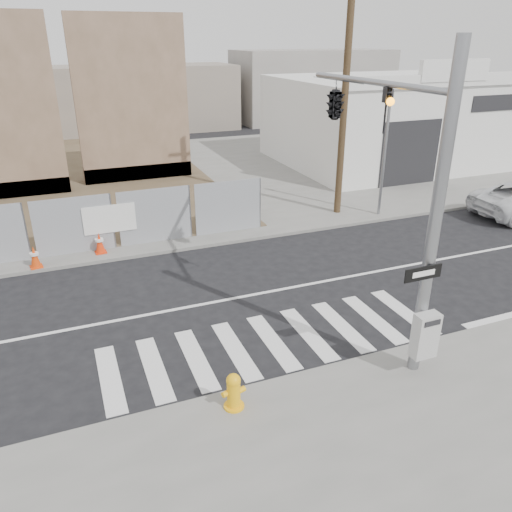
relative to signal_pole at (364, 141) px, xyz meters
name	(u,v)px	position (x,y,z in m)	size (l,w,h in m)	color
ground	(239,298)	(-2.49, 2.05, -4.78)	(100.00, 100.00, 0.00)	black
sidewalk_far	(150,180)	(-2.49, 16.05, -4.72)	(50.00, 20.00, 0.12)	slate
signal_pole	(364,141)	(0.00, 0.00, 0.00)	(0.96, 5.87, 7.00)	gray
far_signal_pole	(387,134)	(5.51, 6.65, -1.30)	(0.16, 0.20, 5.60)	gray
concrete_wall_right	(134,116)	(-2.99, 16.13, -1.40)	(5.50, 1.30, 8.00)	brown
auto_shop	(386,120)	(11.50, 15.01, -2.25)	(12.00, 10.20, 5.95)	silver
utility_pole_right	(345,88)	(4.01, 7.55, 0.42)	(1.60, 0.28, 10.00)	#443520
fire_hydrant	(234,391)	(-4.25, -2.50, -4.26)	(0.53, 0.53, 0.80)	#FDB30E
traffic_cone_c	(35,257)	(-8.04, 6.27, -4.30)	(0.43, 0.43, 0.74)	#DC3E0B
traffic_cone_d	(100,243)	(-5.95, 6.73, -4.30)	(0.41, 0.41, 0.74)	red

